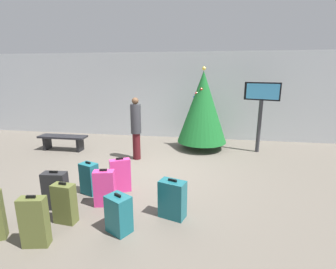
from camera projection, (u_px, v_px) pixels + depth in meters
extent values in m
plane|color=#665E54|center=(148.00, 171.00, 6.41)|extent=(16.00, 16.00, 0.00)
cube|color=#B7BCC1|center=(170.00, 96.00, 9.48)|extent=(16.00, 0.20, 3.19)
cylinder|color=#4C3319|center=(201.00, 145.00, 8.27)|extent=(0.12, 0.12, 0.25)
cone|color=#196628|center=(203.00, 107.00, 7.97)|extent=(1.59, 1.59, 2.27)
sphere|color=#F2D84C|center=(204.00, 68.00, 7.68)|extent=(0.12, 0.12, 0.12)
sphere|color=red|center=(196.00, 93.00, 7.79)|extent=(0.08, 0.08, 0.08)
sphere|color=blue|center=(194.00, 97.00, 7.95)|extent=(0.08, 0.08, 0.08)
sphere|color=red|center=(201.00, 89.00, 7.66)|extent=(0.08, 0.08, 0.08)
sphere|color=silver|center=(202.00, 100.00, 8.23)|extent=(0.08, 0.08, 0.08)
cylinder|color=#333338|center=(259.00, 127.00, 7.77)|extent=(0.12, 0.12, 1.63)
cube|color=black|center=(262.00, 91.00, 7.50)|extent=(1.01, 0.44, 0.54)
cube|color=#4CB2F2|center=(263.00, 91.00, 7.46)|extent=(0.89, 0.34, 0.46)
cube|color=black|center=(63.00, 137.00, 8.01)|extent=(1.54, 0.44, 0.06)
cube|color=black|center=(47.00, 143.00, 8.16)|extent=(0.08, 0.35, 0.42)
cube|color=black|center=(80.00, 145.00, 7.98)|extent=(0.08, 0.35, 0.42)
cylinder|color=#4C1419|center=(137.00, 146.00, 7.21)|extent=(0.22, 0.22, 0.77)
cylinder|color=#333338|center=(136.00, 119.00, 7.01)|extent=(0.31, 0.31, 0.83)
sphere|color=brown|center=(135.00, 101.00, 6.89)|extent=(0.19, 0.19, 0.19)
cube|color=#E5388C|center=(120.00, 176.00, 5.22)|extent=(0.45, 0.35, 0.71)
cube|color=black|center=(120.00, 159.00, 5.13)|extent=(0.14, 0.10, 0.04)
cube|color=#19606B|center=(89.00, 179.00, 5.15)|extent=(0.41, 0.34, 0.66)
cube|color=black|center=(88.00, 163.00, 5.06)|extent=(0.12, 0.07, 0.04)
cube|color=#19606B|center=(119.00, 214.00, 3.90)|extent=(0.46, 0.42, 0.61)
cube|color=black|center=(118.00, 195.00, 3.82)|extent=(0.13, 0.09, 0.04)
cube|color=#59602D|center=(65.00, 204.00, 4.14)|extent=(0.38, 0.22, 0.68)
cube|color=black|center=(62.00, 184.00, 4.05)|extent=(0.13, 0.04, 0.04)
cube|color=#19606B|center=(172.00, 199.00, 4.29)|extent=(0.50, 0.38, 0.67)
cube|color=black|center=(172.00, 180.00, 4.21)|extent=(0.16, 0.08, 0.04)
cube|color=#E5388C|center=(104.00, 188.00, 4.68)|extent=(0.41, 0.28, 0.69)
cube|color=black|center=(103.00, 170.00, 4.59)|extent=(0.14, 0.06, 0.04)
cube|color=#232326|center=(56.00, 191.00, 4.57)|extent=(0.45, 0.25, 0.70)
cube|color=black|center=(53.00, 172.00, 4.48)|extent=(0.15, 0.04, 0.04)
cube|color=#59602D|center=(34.00, 222.00, 3.56)|extent=(0.39, 0.25, 0.76)
cube|color=black|center=(31.00, 197.00, 3.47)|extent=(0.13, 0.05, 0.04)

